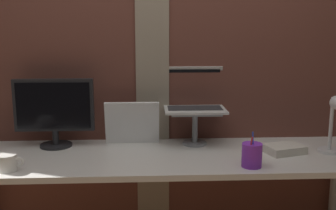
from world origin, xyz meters
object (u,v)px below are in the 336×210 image
Objects in this scene: pen_cup at (252,155)px; coffee_mug at (7,163)px; monitor at (54,109)px; whiteboard_panel at (132,123)px; desk_lamp at (336,119)px; laptop at (194,97)px.

pen_cup is 1.40× the size of coffee_mug.
coffee_mug is at bearing -110.00° from monitor.
monitor is at bearing -176.28° from whiteboard_panel.
desk_lamp is 1.78× the size of pen_cup.
desk_lamp reaches higher than coffee_mug.
laptop is 0.78m from desk_lamp.
coffee_mug is at bearing -143.95° from whiteboard_panel.
pen_cup is at bearing -35.18° from whiteboard_panel.
coffee_mug is (-0.14, -0.39, -0.18)m from monitor.
whiteboard_panel is (-0.36, -0.05, -0.14)m from laptop.
pen_cup is at bearing -63.63° from laptop.
whiteboard_panel is 2.44× the size of coffee_mug.
laptop is 1.12× the size of whiteboard_panel.
laptop is at bearing 5.86° from monitor.
monitor is at bearing 159.17° from pen_cup.
whiteboard_panel reaches higher than coffee_mug.
laptop is 2.74× the size of coffee_mug.
desk_lamp is at bearing 17.56° from pen_cup.
desk_lamp is at bearing 5.24° from coffee_mug.
pen_cup is 1.17m from coffee_mug.
laptop is 1.07m from coffee_mug.
desk_lamp is 2.50× the size of coffee_mug.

